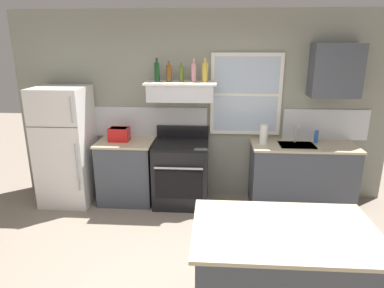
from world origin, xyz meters
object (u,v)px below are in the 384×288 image
Objects in this scene: toaster at (119,134)px; bottle_amber_wine at (169,73)px; refrigerator at (66,146)px; bottle_dark_green_wine at (157,72)px; bottle_rose_pink at (194,72)px; paper_towel_roll at (264,134)px; dish_soap_bottle at (316,137)px; bottle_olive_oil_square at (181,74)px; bottle_champagne_gold_foil at (205,72)px; stove_range at (181,173)px; kitchen_island at (281,279)px.

bottle_amber_wine is at bearing 4.05° from toaster.
bottle_dark_green_wine reaches higher than refrigerator.
refrigerator is at bearing -175.01° from bottle_rose_pink.
paper_towel_roll reaches higher than dish_soap_bottle.
bottle_olive_oil_square is 0.81× the size of bottle_champagne_gold_foil.
bottle_amber_wine is (-0.16, 0.11, 1.40)m from stove_range.
toaster is 1.04m from stove_range.
bottle_olive_oil_square is (0.33, 0.03, -0.03)m from bottle_dark_green_wine.
toaster is 2.03m from paper_towel_roll.
bottle_dark_green_wine reaches higher than bottle_rose_pink.
bottle_amber_wine reaches higher than dish_soap_bottle.
bottle_amber_wine is at bearing -175.49° from bottle_rose_pink.
refrigerator is at bearing -174.89° from bottle_dark_green_wine.
bottle_dark_green_wine is at bearing -178.92° from dish_soap_bottle.
bottle_amber_wine is 0.33m from bottle_rose_pink.
bottle_rose_pink is at bearing -179.96° from dish_soap_bottle.
toaster is 1.04m from bottle_dark_green_wine.
bottle_olive_oil_square reaches higher than refrigerator.
bottle_rose_pink is 1.69× the size of dish_soap_bottle.
bottle_dark_green_wine is (0.56, 0.04, 0.87)m from toaster.
bottle_dark_green_wine is at bearing -173.96° from bottle_olive_oil_square.
bottle_dark_green_wine is (-0.32, 0.10, 1.41)m from stove_range.
paper_towel_roll is at bearing -4.66° from bottle_olive_oil_square.
refrigerator is 5.66× the size of toaster.
stove_range is at bearing -141.35° from bottle_rose_pink.
bottle_dark_green_wine reaches higher than bottle_amber_wine.
bottle_rose_pink is 1.92m from dish_soap_bottle.
bottle_champagne_gold_foil is at bearing 3.79° from refrigerator.
refrigerator reaches higher than toaster.
refrigerator is at bearing -174.90° from bottle_amber_wine.
dish_soap_bottle is (3.53, 0.16, 0.16)m from refrigerator.
bottle_champagne_gold_foil is at bearing -4.06° from bottle_olive_oil_square.
bottle_rose_pink is at bearing 2.01° from bottle_olive_oil_square.
dish_soap_bottle is (1.88, 0.14, 0.54)m from stove_range.
stove_range is 2.43m from kitchen_island.
bottle_rose_pink is at bearing 174.19° from paper_towel_roll.
bottle_champagne_gold_foil is 2.80m from kitchen_island.
bottle_amber_wine is at bearing 145.92° from stove_range.
bottle_rose_pink is 2.86m from kitchen_island.
bottle_champagne_gold_foil is at bearing -10.67° from bottle_rose_pink.
toaster is 1.18× the size of bottle_olive_oil_square.
refrigerator is at bearing 140.64° from kitchen_island.
toaster is 0.97× the size of bottle_rose_pink.
bottle_amber_wine reaches higher than kitchen_island.
kitchen_island is (1.90, -2.26, -0.55)m from toaster.
kitchen_island is at bearing -110.37° from dish_soap_bottle.
stove_range is 4.33× the size of bottle_olive_oil_square.
bottle_champagne_gold_foil is (1.21, 0.05, 0.87)m from toaster.
bottle_champagne_gold_foil reaches higher than dish_soap_bottle.
toaster is at bearing -175.95° from bottle_amber_wine.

